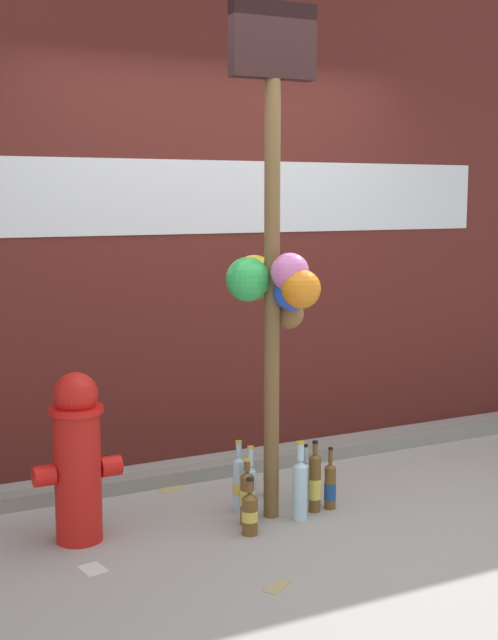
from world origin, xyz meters
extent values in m
plane|color=#9E9B93|center=(0.00, 0.00, 0.00)|extent=(14.00, 14.00, 0.00)
cube|color=#561E19|center=(0.00, 1.51, 1.63)|extent=(10.00, 0.20, 3.27)
cube|color=silver|center=(0.19, 1.41, 1.64)|extent=(3.63, 0.01, 0.45)
cube|color=gray|center=(0.00, 0.98, 0.04)|extent=(8.00, 0.12, 0.08)
cylinder|color=brown|center=(-0.22, 0.26, 1.25)|extent=(0.08, 0.08, 2.49)
cube|color=black|center=(-0.22, 0.26, 2.39)|extent=(0.44, 0.10, 0.36)
sphere|color=#D66BB2|center=(-0.19, 0.14, 1.28)|extent=(0.19, 0.19, 0.19)
sphere|color=green|center=(-0.34, 0.29, 1.24)|extent=(0.22, 0.22, 0.22)
sphere|color=orange|center=(-0.17, 0.07, 1.20)|extent=(0.19, 0.19, 0.19)
sphere|color=yellow|center=(-0.25, 0.40, 1.24)|extent=(0.23, 0.23, 0.23)
sphere|color=blue|center=(-0.15, 0.19, 1.18)|extent=(0.19, 0.19, 0.19)
sphere|color=brown|center=(-0.10, 0.31, 1.05)|extent=(0.16, 0.16, 0.16)
sphere|color=brown|center=(-0.10, 0.31, 1.17)|extent=(0.11, 0.11, 0.11)
sphere|color=brown|center=(-0.14, 0.31, 1.20)|extent=(0.05, 0.05, 0.05)
sphere|color=brown|center=(-0.06, 0.31, 1.20)|extent=(0.05, 0.05, 0.05)
sphere|color=brown|center=(-0.10, 0.26, 1.17)|extent=(0.04, 0.04, 0.04)
cylinder|color=red|center=(-1.20, 0.40, 0.32)|extent=(0.22, 0.22, 0.63)
cylinder|color=red|center=(-1.20, 0.40, 0.65)|extent=(0.26, 0.26, 0.03)
sphere|color=red|center=(-1.20, 0.40, 0.72)|extent=(0.21, 0.21, 0.21)
cylinder|color=red|center=(-1.36, 0.40, 0.35)|extent=(0.10, 0.10, 0.10)
cylinder|color=red|center=(-1.04, 0.40, 0.35)|extent=(0.10, 0.10, 0.10)
cylinder|color=#B2DBEA|center=(-0.32, 0.30, 0.12)|extent=(0.06, 0.06, 0.25)
cone|color=#B2DBEA|center=(-0.32, 0.30, 0.26)|extent=(0.06, 0.06, 0.02)
cylinder|color=#B2DBEA|center=(-0.32, 0.30, 0.32)|extent=(0.03, 0.03, 0.09)
cylinder|color=gold|center=(-0.32, 0.30, 0.37)|extent=(0.03, 0.03, 0.01)
cylinder|color=#B2DBEA|center=(0.03, 0.35, 0.10)|extent=(0.06, 0.06, 0.20)
cone|color=#B2DBEA|center=(0.03, 0.35, 0.22)|extent=(0.06, 0.06, 0.02)
cylinder|color=#B2DBEA|center=(0.03, 0.35, 0.27)|extent=(0.02, 0.02, 0.09)
cylinder|color=black|center=(0.03, 0.35, 0.32)|extent=(0.03, 0.03, 0.01)
cylinder|color=brown|center=(-0.39, 0.21, 0.13)|extent=(0.07, 0.07, 0.25)
cone|color=brown|center=(-0.39, 0.21, 0.27)|extent=(0.07, 0.07, 0.03)
cylinder|color=brown|center=(-0.39, 0.21, 0.31)|extent=(0.03, 0.03, 0.05)
cylinder|color=#D8C64C|center=(-0.39, 0.21, 0.14)|extent=(0.07, 0.07, 0.08)
cylinder|color=gold|center=(-0.39, 0.21, 0.34)|extent=(0.03, 0.03, 0.01)
cylinder|color=brown|center=(0.01, 0.22, 0.15)|extent=(0.06, 0.06, 0.29)
cone|color=brown|center=(0.01, 0.22, 0.30)|extent=(0.06, 0.06, 0.03)
cylinder|color=brown|center=(0.01, 0.22, 0.34)|extent=(0.03, 0.03, 0.05)
cylinder|color=#D8C64C|center=(0.01, 0.22, 0.12)|extent=(0.07, 0.07, 0.11)
cylinder|color=black|center=(0.01, 0.22, 0.38)|extent=(0.03, 0.03, 0.01)
cylinder|color=#B2DBEA|center=(-0.33, 0.43, 0.13)|extent=(0.06, 0.06, 0.27)
cone|color=#B2DBEA|center=(-0.33, 0.43, 0.28)|extent=(0.06, 0.06, 0.03)
cylinder|color=#B2DBEA|center=(-0.33, 0.43, 0.33)|extent=(0.03, 0.03, 0.07)
cylinder|color=#D8C64C|center=(-0.33, 0.43, 0.12)|extent=(0.06, 0.06, 0.07)
cylinder|color=gold|center=(-0.33, 0.43, 0.37)|extent=(0.03, 0.03, 0.01)
cylinder|color=brown|center=(0.11, 0.22, 0.11)|extent=(0.06, 0.06, 0.22)
cone|color=brown|center=(0.11, 0.22, 0.24)|extent=(0.06, 0.06, 0.02)
cylinder|color=brown|center=(0.11, 0.22, 0.29)|extent=(0.02, 0.02, 0.07)
cylinder|color=#1E478C|center=(0.11, 0.22, 0.10)|extent=(0.06, 0.06, 0.09)
cylinder|color=black|center=(0.11, 0.22, 0.33)|extent=(0.03, 0.03, 0.01)
cylinder|color=brown|center=(-0.43, 0.09, 0.09)|extent=(0.08, 0.08, 0.18)
cone|color=brown|center=(-0.43, 0.09, 0.20)|extent=(0.08, 0.08, 0.03)
cylinder|color=brown|center=(-0.43, 0.09, 0.25)|extent=(0.03, 0.03, 0.06)
cylinder|color=#D8C64C|center=(-0.43, 0.09, 0.10)|extent=(0.08, 0.08, 0.05)
cylinder|color=black|center=(-0.43, 0.09, 0.28)|extent=(0.04, 0.04, 0.01)
cylinder|color=#93CCE0|center=(-0.09, 0.54, 0.11)|extent=(0.06, 0.06, 0.21)
cone|color=#93CCE0|center=(-0.09, 0.54, 0.23)|extent=(0.06, 0.06, 0.03)
cylinder|color=#93CCE0|center=(-0.09, 0.54, 0.28)|extent=(0.03, 0.03, 0.07)
cylinder|color=#1E478C|center=(-0.09, 0.54, 0.12)|extent=(0.07, 0.07, 0.06)
cylinder|color=gold|center=(-0.09, 0.54, 0.32)|extent=(0.03, 0.03, 0.01)
cylinder|color=#B2DBEA|center=(-0.11, 0.16, 0.14)|extent=(0.08, 0.08, 0.28)
cone|color=#B2DBEA|center=(-0.11, 0.16, 0.30)|extent=(0.08, 0.08, 0.03)
cylinder|color=#B2DBEA|center=(-0.11, 0.16, 0.36)|extent=(0.04, 0.04, 0.09)
cylinder|color=gold|center=(-0.11, 0.16, 0.41)|extent=(0.04, 0.04, 0.01)
cube|color=silver|center=(-1.24, 0.05, 0.00)|extent=(0.12, 0.15, 0.01)
cube|color=tan|center=(-0.53, 0.89, 0.00)|extent=(0.17, 0.14, 0.01)
cube|color=tan|center=(-0.59, -0.48, 0.00)|extent=(0.16, 0.13, 0.01)
camera|label=1|loc=(-2.29, -3.54, 1.65)|focal=48.70mm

